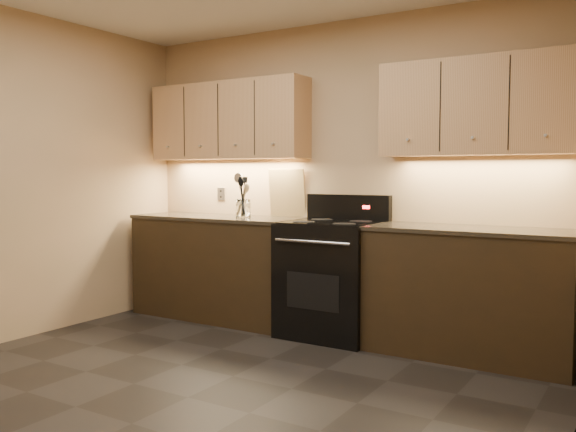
{
  "coord_description": "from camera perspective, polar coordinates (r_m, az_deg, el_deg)",
  "views": [
    {
      "loc": [
        2.35,
        -2.67,
        1.32
      ],
      "look_at": [
        -0.2,
        1.45,
        0.98
      ],
      "focal_mm": 38.0,
      "sensor_mm": 36.0,
      "label": 1
    }
  ],
  "objects": [
    {
      "name": "cutting_board",
      "position": [
        5.45,
        -0.08,
        2.17
      ],
      "size": [
        0.35,
        0.13,
        0.43
      ],
      "primitive_type": "cube",
      "rotation": [
        0.14,
        0.0,
        0.14
      ],
      "color": "tan",
      "rests_on": "counter_left"
    },
    {
      "name": "counter_left",
      "position": [
        5.63,
        -6.46,
        -4.73
      ],
      "size": [
        1.62,
        0.62,
        0.93
      ],
      "color": "black",
      "rests_on": "ground"
    },
    {
      "name": "wall_back",
      "position": [
        5.22,
        5.09,
        3.79
      ],
      "size": [
        4.0,
        0.04,
        2.6
      ],
      "primitive_type": "cube",
      "color": "tan",
      "rests_on": "ground"
    },
    {
      "name": "black_turner",
      "position": [
        5.35,
        -4.33,
        1.93
      ],
      "size": [
        0.12,
        0.18,
        0.37
      ],
      "primitive_type": null,
      "rotation": [
        -0.22,
        0.03,
        0.35
      ],
      "color": "black",
      "rests_on": "utensil_crock"
    },
    {
      "name": "floor",
      "position": [
        3.79,
        -9.35,
        -16.41
      ],
      "size": [
        4.0,
        4.0,
        0.0
      ],
      "primitive_type": "plane",
      "color": "black",
      "rests_on": "ground"
    },
    {
      "name": "utensil_crock",
      "position": [
        5.38,
        -4.21,
        0.65
      ],
      "size": [
        0.13,
        0.13,
        0.16
      ],
      "color": "white",
      "rests_on": "counter_left"
    },
    {
      "name": "counter_right",
      "position": [
        4.6,
        16.64,
        -6.84
      ],
      "size": [
        1.46,
        0.62,
        0.93
      ],
      "color": "black",
      "rests_on": "ground"
    },
    {
      "name": "steel_skimmer",
      "position": [
        5.35,
        -3.98,
        1.99
      ],
      "size": [
        0.19,
        0.11,
        0.38
      ],
      "primitive_type": null,
      "rotation": [
        -0.06,
        -0.28,
        -0.0
      ],
      "color": "silver",
      "rests_on": "utensil_crock"
    },
    {
      "name": "black_spoon",
      "position": [
        5.39,
        -4.14,
        1.84
      ],
      "size": [
        0.07,
        0.13,
        0.35
      ],
      "primitive_type": null,
      "rotation": [
        0.19,
        0.04,
        -0.06
      ],
      "color": "black",
      "rests_on": "utensil_crock"
    },
    {
      "name": "upper_cab_right",
      "position": [
        4.69,
        17.45,
        9.72
      ],
      "size": [
        1.44,
        0.3,
        0.7
      ],
      "primitive_type": "cube",
      "color": "tan",
      "rests_on": "wall_back"
    },
    {
      "name": "stove",
      "position": [
        4.97,
        4.2,
        -5.72
      ],
      "size": [
        0.76,
        0.68,
        1.14
      ],
      "color": "black",
      "rests_on": "ground"
    },
    {
      "name": "upper_cab_left",
      "position": [
        5.7,
        -5.62,
        8.83
      ],
      "size": [
        1.6,
        0.3,
        0.7
      ],
      "primitive_type": "cube",
      "color": "tan",
      "rests_on": "wall_back"
    },
    {
      "name": "wooden_spoon",
      "position": [
        5.38,
        -4.65,
        1.54
      ],
      "size": [
        0.13,
        0.11,
        0.29
      ],
      "primitive_type": null,
      "rotation": [
        -0.14,
        0.25,
        0.12
      ],
      "color": "tan",
      "rests_on": "utensil_crock"
    },
    {
      "name": "outlet_plate",
      "position": [
        5.92,
        -6.27,
        2.06
      ],
      "size": [
        0.08,
        0.01,
        0.12
      ],
      "primitive_type": "cube",
      "color": "#B2B5BA",
      "rests_on": "wall_back"
    },
    {
      "name": "wall_right",
      "position": [
        2.69,
        24.42,
        3.27
      ],
      "size": [
        0.04,
        4.0,
        2.6
      ],
      "primitive_type": "cube",
      "color": "tan",
      "rests_on": "ground"
    }
  ]
}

